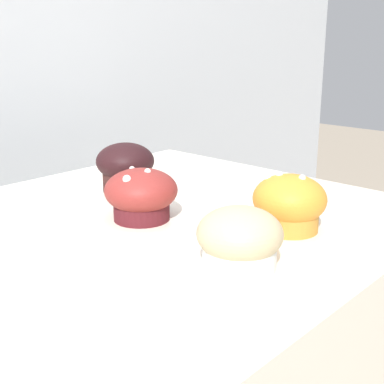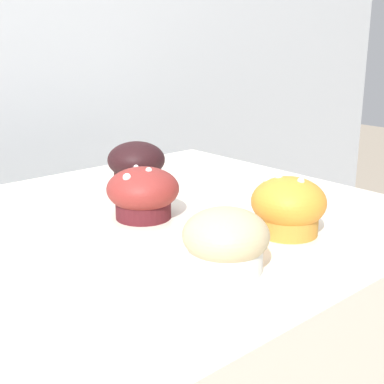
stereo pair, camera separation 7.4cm
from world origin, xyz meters
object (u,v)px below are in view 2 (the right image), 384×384
Objects in this scene: muffin_back_left at (288,207)px; muffin_back_right at (143,193)px; muffin_front_left at (226,241)px; muffin_front_center at (136,165)px.

muffin_back_left is 0.95× the size of muffin_back_right.
muffin_front_left is at bearing -100.31° from muffin_back_right.
muffin_front_center is at bearing 57.55° from muffin_back_right.
muffin_front_center reaches higher than muffin_back_left.
muffin_front_center is at bearing 94.33° from muffin_back_left.
muffin_back_right is at bearing 120.58° from muffin_back_left.
muffin_front_left is (-0.14, -0.03, -0.00)m from muffin_back_left.
muffin_front_center reaches higher than muffin_front_left.
muffin_back_right is 1.06× the size of muffin_front_left.
muffin_back_left is at bearing 10.27° from muffin_front_left.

